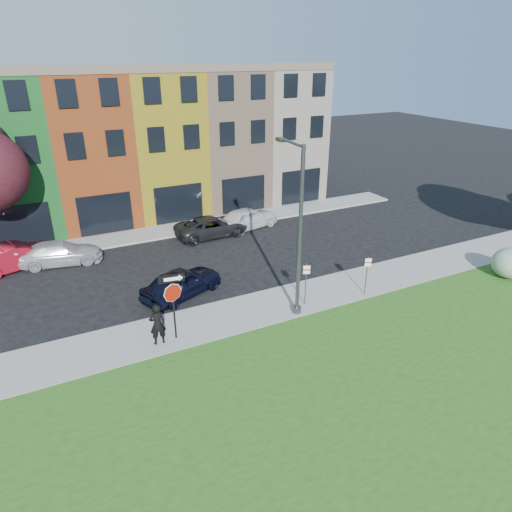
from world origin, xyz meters
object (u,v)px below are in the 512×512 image
stop_sign (173,294)px  sedan_near (182,283)px  street_lamp (298,233)px  man (157,324)px

stop_sign → sedan_near: stop_sign is taller
sedan_near → street_lamp: street_lamp is taller
stop_sign → sedan_near: size_ratio=0.64×
stop_sign → street_lamp: street_lamp is taller
stop_sign → man: size_ratio=1.62×
street_lamp → stop_sign: bearing=-179.4°
man → sedan_near: bearing=-120.0°
man → street_lamp: size_ratio=0.24×
man → street_lamp: street_lamp is taller
stop_sign → man: 1.42m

